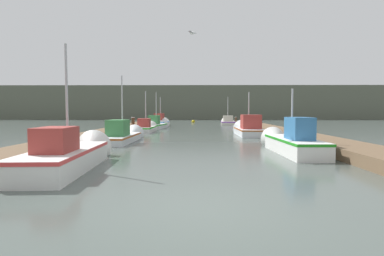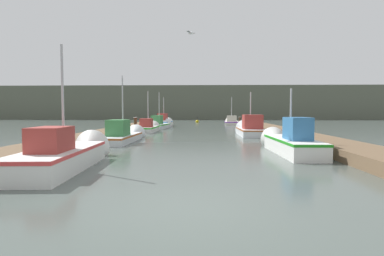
# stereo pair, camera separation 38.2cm
# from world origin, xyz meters

# --- Properties ---
(ground_plane) EXTENTS (200.00, 200.00, 0.00)m
(ground_plane) POSITION_xyz_m (0.00, 0.00, 0.00)
(ground_plane) COLOR #47514C
(dock_left) EXTENTS (2.26, 40.00, 0.47)m
(dock_left) POSITION_xyz_m (-6.53, 16.00, 0.23)
(dock_left) COLOR brown
(dock_left) RESTS_ON ground_plane
(dock_right) EXTENTS (2.26, 40.00, 0.47)m
(dock_right) POSITION_xyz_m (6.53, 16.00, 0.23)
(dock_right) COLOR brown
(dock_right) RESTS_ON ground_plane
(distant_shore_ridge) EXTENTS (120.00, 16.00, 7.07)m
(distant_shore_ridge) POSITION_xyz_m (0.00, 63.67, 3.54)
(distant_shore_ridge) COLOR #565B4C
(distant_shore_ridge) RESTS_ON ground_plane
(fishing_boat_0) EXTENTS (1.85, 5.79, 4.45)m
(fishing_boat_0) POSITION_xyz_m (-4.27, 4.20, 0.45)
(fishing_boat_0) COLOR silver
(fishing_boat_0) RESTS_ON ground_plane
(fishing_boat_1) EXTENTS (1.51, 5.84, 3.21)m
(fishing_boat_1) POSITION_xyz_m (4.27, 8.04, 0.48)
(fishing_boat_1) COLOR silver
(fishing_boat_1) RESTS_ON ground_plane
(fishing_boat_2) EXTENTS (1.54, 6.18, 4.46)m
(fishing_boat_2) POSITION_xyz_m (-4.53, 12.82, 0.38)
(fishing_boat_2) COLOR silver
(fishing_boat_2) RESTS_ON ground_plane
(fishing_boat_3) EXTENTS (1.81, 5.53, 3.90)m
(fishing_boat_3) POSITION_xyz_m (4.04, 17.79, 0.45)
(fishing_boat_3) COLOR silver
(fishing_boat_3) RESTS_ON ground_plane
(fishing_boat_4) EXTENTS (1.51, 4.84, 4.06)m
(fishing_boat_4) POSITION_xyz_m (-4.53, 21.26, 0.35)
(fishing_boat_4) COLOR silver
(fishing_boat_4) RESTS_ON ground_plane
(fishing_boat_5) EXTENTS (2.12, 5.51, 4.36)m
(fishing_boat_5) POSITION_xyz_m (-4.23, 26.39, 0.37)
(fishing_boat_5) COLOR silver
(fishing_boat_5) RESTS_ON ground_plane
(fishing_boat_6) EXTENTS (1.88, 4.54, 3.90)m
(fishing_boat_6) POSITION_xyz_m (-4.28, 30.13, 0.48)
(fishing_boat_6) COLOR silver
(fishing_boat_6) RESTS_ON ground_plane
(fishing_boat_7) EXTENTS (2.14, 5.53, 4.32)m
(fishing_boat_7) POSITION_xyz_m (4.35, 35.52, 0.35)
(fishing_boat_7) COLOR silver
(fishing_boat_7) RESTS_ON ground_plane
(mooring_piling_0) EXTENTS (0.31, 0.31, 1.32)m
(mooring_piling_0) POSITION_xyz_m (-5.60, 20.53, 0.66)
(mooring_piling_0) COLOR #473523
(mooring_piling_0) RESTS_ON ground_plane
(mooring_piling_1) EXTENTS (0.30, 0.30, 1.01)m
(mooring_piling_1) POSITION_xyz_m (5.60, 36.40, 0.51)
(mooring_piling_1) COLOR #473523
(mooring_piling_1) RESTS_ON ground_plane
(channel_buoy) EXTENTS (0.53, 0.53, 1.03)m
(channel_buoy) POSITION_xyz_m (-0.45, 41.39, 0.15)
(channel_buoy) COLOR gold
(channel_buoy) RESTS_ON ground_plane
(seagull_lead) EXTENTS (0.41, 0.52, 0.12)m
(seagull_lead) POSITION_xyz_m (-0.23, 8.71, 5.59)
(seagull_lead) COLOR white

